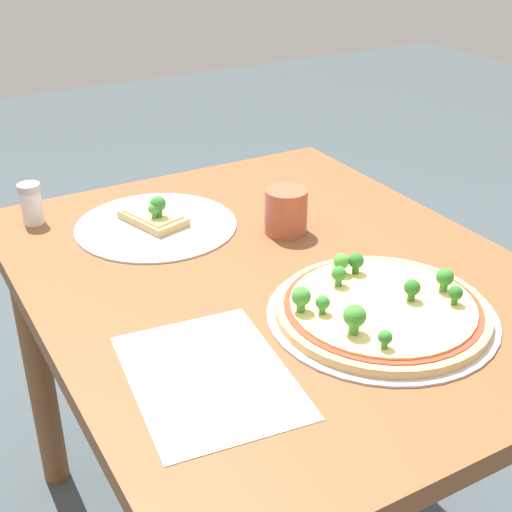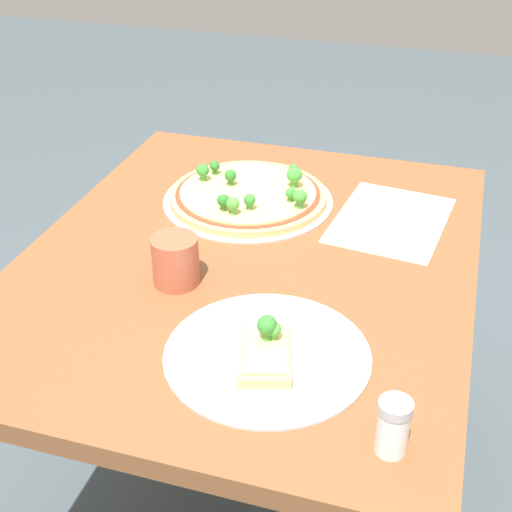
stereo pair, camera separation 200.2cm
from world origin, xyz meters
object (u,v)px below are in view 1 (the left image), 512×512
drinking_cup (286,211)px  condiment_shaker (31,203)px  dining_table (276,320)px  pizza_tray_slice (155,222)px  pizza_tray_whole (381,308)px

drinking_cup → condiment_shaker: (-0.28, -0.41, -0.00)m
dining_table → condiment_shaker: size_ratio=12.37×
drinking_cup → condiment_shaker: bearing=-124.4°
pizza_tray_slice → drinking_cup: (0.15, 0.21, 0.04)m
condiment_shaker → pizza_tray_slice: bearing=57.2°
dining_table → drinking_cup: (-0.12, 0.09, 0.15)m
pizza_tray_slice → condiment_shaker: 0.24m
pizza_tray_slice → condiment_shaker: condiment_shaker is taller
drinking_cup → pizza_tray_whole: bearing=-5.1°
dining_table → pizza_tray_slice: (-0.27, -0.11, 0.11)m
dining_table → condiment_shaker: 0.53m
dining_table → pizza_tray_slice: bearing=-157.5°
pizza_tray_whole → drinking_cup: (-0.33, 0.03, 0.03)m
pizza_tray_whole → pizza_tray_slice: bearing=-159.6°
pizza_tray_whole → condiment_shaker: (-0.61, -0.38, 0.03)m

